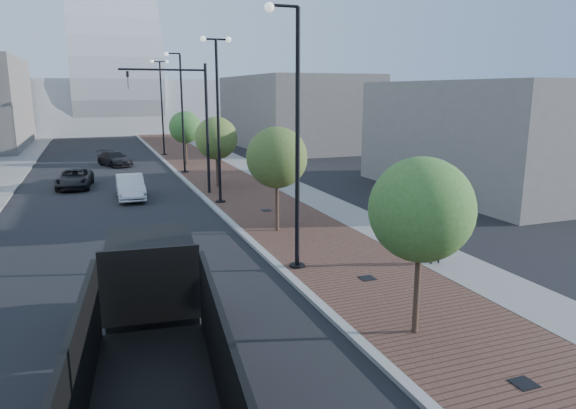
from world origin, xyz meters
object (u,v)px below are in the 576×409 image
object	(u,v)px
dump_truck	(153,339)
white_sedan	(130,187)
dark_car_mid	(75,178)
pedestrian	(435,241)

from	to	relation	value
dump_truck	white_sedan	xyz separation A→B (m)	(1.07, 21.75, -0.55)
white_sedan	dark_car_mid	size ratio (longest dim) A/B	0.97
dump_truck	pedestrian	distance (m)	11.75
pedestrian	white_sedan	bearing A→B (deg)	-65.29
dump_truck	pedestrian	size ratio (longest dim) A/B	6.87
dark_car_mid	pedestrian	world-z (taller)	pedestrian
dump_truck	white_sedan	distance (m)	21.79
dump_truck	white_sedan	size ratio (longest dim) A/B	3.06
white_sedan	pedestrian	xyz separation A→B (m)	(9.62, -16.89, 0.25)
dark_car_mid	pedestrian	distance (m)	25.44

